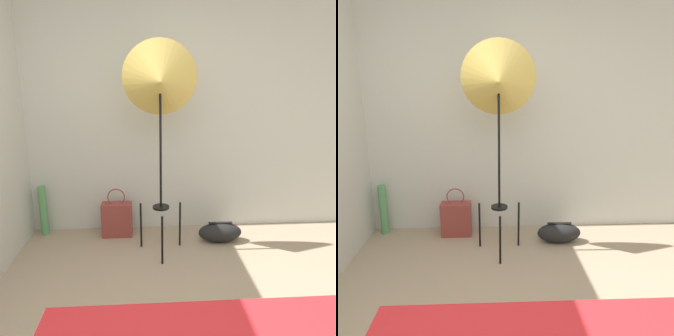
% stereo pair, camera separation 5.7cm
% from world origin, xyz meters
% --- Properties ---
extents(wall_back, '(8.00, 0.05, 2.60)m').
position_xyz_m(wall_back, '(0.00, 2.22, 1.30)').
color(wall_back, beige).
rests_on(wall_back, ground_plane).
extents(photo_umbrella, '(0.66, 0.39, 1.96)m').
position_xyz_m(photo_umbrella, '(0.02, 1.62, 1.60)').
color(photo_umbrella, black).
rests_on(photo_umbrella, ground_plane).
extents(tote_bag, '(0.32, 0.16, 0.53)m').
position_xyz_m(tote_bag, '(-0.44, 2.00, 0.19)').
color(tote_bag, brown).
rests_on(tote_bag, ground_plane).
extents(duffel_bag, '(0.44, 0.20, 0.21)m').
position_xyz_m(duffel_bag, '(0.63, 1.79, 0.10)').
color(duffel_bag, black).
rests_on(duffel_bag, ground_plane).
extents(paper_roll, '(0.08, 0.08, 0.54)m').
position_xyz_m(paper_roll, '(-1.22, 2.09, 0.27)').
color(paper_roll, '#56995B').
rests_on(paper_roll, ground_plane).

